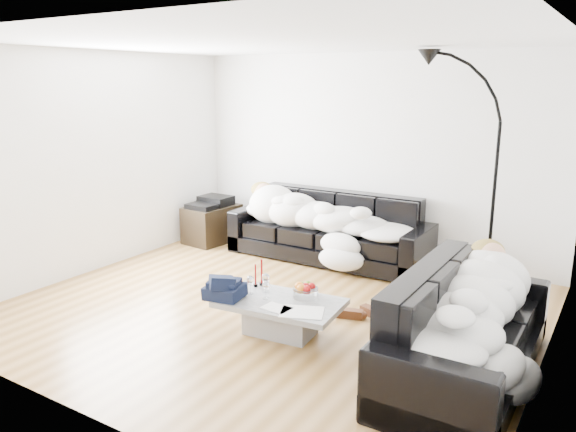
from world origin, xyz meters
The scene contains 24 objects.
ground centered at (0.00, 0.00, 0.00)m, with size 5.00×5.00×0.00m, color brown.
wall_back centered at (0.00, 2.25, 1.30)m, with size 5.00×0.02×2.60m, color silver.
wall_left centered at (-2.50, 0.00, 1.30)m, with size 0.02×4.50×2.60m, color silver.
wall_right centered at (2.50, 0.00, 1.30)m, with size 0.02×4.50×2.60m, color silver.
ceiling centered at (0.00, 0.00, 2.60)m, with size 5.00×5.00×0.00m, color white.
sofa_back centered at (-0.28, 1.73, 0.42)m, with size 2.58×0.89×0.84m, color black.
sofa_right centered at (2.01, -0.32, 0.42)m, with size 2.07×0.89×0.84m, color black.
sleeper_back centered at (-0.28, 1.68, 0.64)m, with size 2.19×0.76×0.44m, color white, non-canonical shape.
sleeper_right centered at (2.01, -0.32, 0.64)m, with size 1.77×0.75×0.43m, color white, non-canonical shape.
teal_cushion centered at (1.95, 0.32, 0.72)m, with size 0.36×0.30×0.20m, color #0B4D4B.
coffee_table centered at (0.39, -0.46, 0.16)m, with size 1.10×0.64×0.32m, color #939699.
fruit_bowl centered at (0.54, -0.27, 0.39)m, with size 0.23×0.23×0.14m, color white.
wine_glass_a centered at (0.16, -0.34, 0.41)m, with size 0.07×0.07×0.18m, color white.
wine_glass_b centered at (0.07, -0.46, 0.41)m, with size 0.07×0.07×0.17m, color white.
wine_glass_c centered at (0.26, -0.49, 0.41)m, with size 0.07×0.07×0.17m, color white.
candle_left centered at (0.00, -0.29, 0.43)m, with size 0.04×0.04×0.22m, color maroon.
candle_right centered at (0.03, -0.23, 0.45)m, with size 0.05×0.05×0.26m, color maroon.
newspaper_a centered at (0.69, -0.58, 0.33)m, with size 0.36×0.28×0.01m, color silver.
newspaper_b centered at (0.46, -0.63, 0.33)m, with size 0.25×0.18×0.01m, color silver.
navy_jacket centered at (-0.05, -0.67, 0.49)m, with size 0.36×0.30×0.18m, color black, non-canonical shape.
shoes centered at (0.85, 0.26, 0.05)m, with size 0.43×0.31×0.10m, color #472311, non-canonical shape.
av_cabinet centered at (-2.07, 1.58, 0.26)m, with size 0.52×0.76×0.52m, color black.
stereo centered at (-2.07, 1.58, 0.58)m, with size 0.44×0.34×0.13m, color black.
floor_lamp centered at (1.74, 1.56, 1.13)m, with size 0.82×0.33×2.26m, color black, non-canonical shape.
Camera 1 is at (2.95, -4.43, 2.24)m, focal length 35.00 mm.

